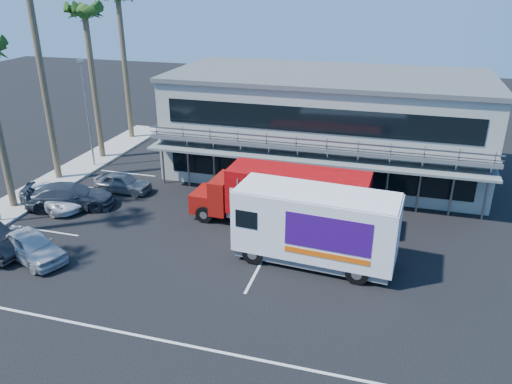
# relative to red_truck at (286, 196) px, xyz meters

# --- Properties ---
(ground) EXTENTS (120.00, 120.00, 0.00)m
(ground) POSITION_rel_red_truck_xyz_m (-2.23, -5.30, -1.92)
(ground) COLOR black
(ground) RESTS_ON ground
(building) EXTENTS (22.40, 12.00, 7.30)m
(building) POSITION_rel_red_truck_xyz_m (0.77, 9.64, 1.74)
(building) COLOR #989B8E
(building) RESTS_ON ground
(curb_strip) EXTENTS (3.00, 32.00, 0.16)m
(curb_strip) POSITION_rel_red_truck_xyz_m (-17.23, 0.70, -1.84)
(curb_strip) COLOR #A5A399
(curb_strip) RESTS_ON ground
(palm_e) EXTENTS (2.80, 2.80, 12.25)m
(palm_e) POSITION_rel_red_truck_xyz_m (-16.93, 7.70, 8.65)
(palm_e) COLOR brown
(palm_e) RESTS_ON ground
(palm_f) EXTENTS (2.80, 2.80, 13.25)m
(palm_f) POSITION_rel_red_truck_xyz_m (-17.33, 13.20, 9.55)
(palm_f) COLOR brown
(palm_f) RESTS_ON ground
(light_pole_far) EXTENTS (0.50, 0.25, 8.09)m
(light_pole_far) POSITION_rel_red_truck_xyz_m (-16.43, 5.70, 2.58)
(light_pole_far) COLOR gray
(light_pole_far) RESTS_ON ground
(red_truck) EXTENTS (10.46, 2.85, 3.49)m
(red_truck) POSITION_rel_red_truck_xyz_m (0.00, 0.00, 0.00)
(red_truck) COLOR maroon
(red_truck) RESTS_ON ground
(white_van) EXTENTS (8.23, 3.39, 3.92)m
(white_van) POSITION_rel_red_truck_xyz_m (2.34, -3.62, 0.17)
(white_van) COLOR white
(white_van) RESTS_ON ground
(parked_car_a) EXTENTS (4.82, 3.35, 1.52)m
(parked_car_a) POSITION_rel_red_truck_xyz_m (-11.73, -7.30, -1.16)
(parked_car_a) COLOR #AFB2B6
(parked_car_a) RESTS_ON ground
(parked_car_c) EXTENTS (5.27, 3.68, 1.34)m
(parked_car_c) POSITION_rel_red_truck_xyz_m (-14.73, -1.52, -1.25)
(parked_car_c) COLOR silver
(parked_car_c) RESTS_ON ground
(parked_car_d) EXTENTS (5.87, 3.95, 1.58)m
(parked_car_d) POSITION_rel_red_truck_xyz_m (-13.58, -1.30, -1.13)
(parked_car_d) COLOR #2C323B
(parked_car_d) RESTS_ON ground
(parked_car_e) EXTENTS (3.94, 1.61, 1.34)m
(parked_car_e) POSITION_rel_red_truck_xyz_m (-11.73, 1.90, -1.25)
(parked_car_e) COLOR slate
(parked_car_e) RESTS_ON ground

